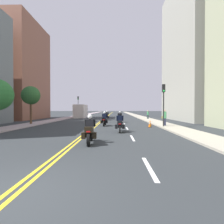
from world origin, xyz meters
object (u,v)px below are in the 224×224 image
Objects in this scene: motorcycle_0 at (90,132)px; traffic_light_far at (78,103)px; motorcycle_2 at (104,120)px; pedestrian_0 at (148,115)px; motorcycle_3 at (120,118)px; traffic_light_near at (164,98)px; motorcycle_1 at (120,124)px; pedestrian_1 at (164,118)px; motorcycle_4 at (107,116)px; traffic_cone_1 at (150,124)px; street_tree_0 at (31,96)px; parked_truck at (81,112)px; traffic_cone_0 at (150,123)px.

traffic_light_far is at bearing 99.81° from motorcycle_0.
motorcycle_2 is 1.27× the size of pedestrian_0.
motorcycle_3 is 0.51× the size of traffic_light_near.
motorcycle_0 is at bearing -124.99° from traffic_light_near.
pedestrian_1 is at bearing 45.96° from motorcycle_1.
motorcycle_4 is 3.21× the size of traffic_cone_1.
traffic_light_far is at bearing 88.18° from street_tree_0.
motorcycle_2 reaches higher than motorcycle_4.
parked_truck is at bearing -72.08° from traffic_light_far.
motorcycle_2 is at bearing -89.91° from motorcycle_4.
traffic_cone_0 is 1.02× the size of traffic_cone_1.
traffic_cone_1 is at bearing 53.31° from motorcycle_1.
pedestrian_1 reaches higher than motorcycle_1.
motorcycle_4 reaches higher than traffic_cone_1.
motorcycle_3 is 9.46m from pedestrian_0.
motorcycle_3 is at bearing 114.18° from traffic_cone_1.
motorcycle_3 is at bearing -26.89° from pedestrian_1.
motorcycle_1 is at bearing -139.65° from traffic_light_near.
motorcycle_0 is 3.43× the size of traffic_cone_1.
pedestrian_0 reaches higher than traffic_cone_1.
motorcycle_1 reaches higher than motorcycle_4.
traffic_light_far is (-9.91, 19.88, 2.79)m from motorcycle_3.
pedestrian_1 is at bearing -60.67° from motorcycle_4.
motorcycle_0 is 1.02× the size of motorcycle_3.
traffic_light_far is at bearing 117.90° from traffic_cone_0.
motorcycle_1 reaches higher than traffic_cone_0.
traffic_cone_1 is 0.37× the size of pedestrian_1.
motorcycle_3 is 5.98m from traffic_cone_0.
street_tree_0 is (-13.58, 2.78, 3.14)m from traffic_cone_1.
street_tree_0 is at bearing -29.78° from pedestrian_0.
parked_truck is (-6.05, 8.73, 0.62)m from motorcycle_4.
traffic_light_near reaches higher than motorcycle_0.
pedestrian_0 is 0.36× the size of street_tree_0.
traffic_light_near is (6.22, 8.88, 2.38)m from motorcycle_0.
street_tree_0 reaches higher than pedestrian_0.
traffic_light_near is 0.87× the size of traffic_light_far.
parked_truck is at bearing 98.81° from motorcycle_0.
motorcycle_2 is 14.78m from pedestrian_0.
pedestrian_0 is at bearing 54.24° from motorcycle_3.
motorcycle_3 is 1.23× the size of pedestrian_1.
motorcycle_0 is 1.25× the size of pedestrian_1.
traffic_cone_1 is 14.58m from pedestrian_0.
traffic_cone_1 is at bearing -62.07° from parked_truck.
parked_truck is at bearing 117.93° from traffic_cone_1.
pedestrian_1 is at bearing -27.45° from traffic_cone_0.
street_tree_0 is 18.33m from parked_truck.
motorcycle_0 is at bearing -77.30° from traffic_light_far.
motorcycle_1 is 1.05× the size of motorcycle_4.
motorcycle_3 is at bearing 73.67° from motorcycle_2.
traffic_light_near is 2.31m from pedestrian_1.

